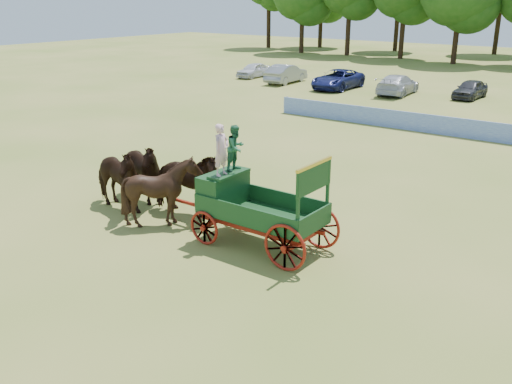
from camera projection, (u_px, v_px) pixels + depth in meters
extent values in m
plane|color=#9D8C47|center=(338.00, 268.00, 16.26)|extent=(160.00, 160.00, 0.00)
imported|color=black|center=(114.00, 179.00, 20.30)|extent=(2.90, 1.54, 2.36)
imported|color=black|center=(138.00, 171.00, 21.14)|extent=(2.95, 1.68, 2.36)
imported|color=black|center=(162.00, 192.00, 18.95)|extent=(2.22, 1.99, 2.36)
imported|color=black|center=(185.00, 183.00, 19.78)|extent=(3.02, 1.92, 2.36)
cube|color=#A91B10|center=(224.00, 217.00, 18.31)|extent=(0.12, 2.00, 0.12)
cube|color=#A91B10|center=(303.00, 240.00, 16.62)|extent=(0.12, 2.00, 0.12)
cube|color=#A91B10|center=(251.00, 230.00, 17.01)|extent=(3.80, 0.10, 0.12)
cube|color=#A91B10|center=(272.00, 219.00, 17.85)|extent=(3.80, 0.10, 0.12)
cube|color=#A91B10|center=(203.00, 207.00, 18.77)|extent=(2.80, 0.09, 0.09)
cube|color=#17451B|center=(262.00, 216.00, 17.34)|extent=(3.80, 1.80, 0.10)
cube|color=#17451B|center=(244.00, 215.00, 16.57)|extent=(3.80, 0.06, 0.55)
cube|color=#17451B|center=(278.00, 199.00, 17.91)|extent=(3.80, 0.06, 0.55)
cube|color=#17451B|center=(315.00, 221.00, 16.18)|extent=(0.06, 1.80, 0.55)
cube|color=#17451B|center=(223.00, 189.00, 18.00)|extent=(0.85, 1.70, 1.05)
cube|color=#17451B|center=(229.00, 174.00, 17.68)|extent=(0.55, 1.50, 0.08)
cube|color=#17451B|center=(214.00, 193.00, 18.28)|extent=(0.10, 1.60, 0.65)
cube|color=#17451B|center=(219.00, 203.00, 18.28)|extent=(0.55, 1.60, 0.06)
cube|color=#17451B|center=(298.00, 206.00, 15.40)|extent=(0.08, 0.08, 1.80)
cube|color=#17451B|center=(328.00, 191.00, 16.62)|extent=(0.08, 0.08, 1.80)
cube|color=#17451B|center=(314.00, 178.00, 15.82)|extent=(0.07, 1.75, 0.75)
cube|color=gold|center=(314.00, 164.00, 15.69)|extent=(0.08, 1.80, 0.09)
cube|color=gold|center=(313.00, 178.00, 15.84)|extent=(0.02, 1.30, 0.12)
torus|color=#A91B10|center=(204.00, 228.00, 17.61)|extent=(1.09, 0.09, 1.09)
torus|color=#A91B10|center=(242.00, 210.00, 19.05)|extent=(1.09, 0.09, 1.09)
torus|color=#A91B10|center=(285.00, 248.00, 15.87)|extent=(1.39, 0.09, 1.39)
torus|color=#A91B10|center=(320.00, 227.00, 17.31)|extent=(1.39, 0.09, 1.39)
imported|color=beige|center=(221.00, 150.00, 17.14)|extent=(0.38, 0.58, 1.59)
imported|color=#276840|center=(236.00, 148.00, 17.70)|extent=(0.54, 0.70, 1.44)
cube|color=#2146B4|center=(487.00, 131.00, 30.31)|extent=(26.00, 0.08, 1.05)
imported|color=silver|center=(254.00, 70.00, 53.94)|extent=(1.71, 4.05, 1.37)
imported|color=gray|center=(286.00, 74.00, 50.43)|extent=(2.04, 5.05, 1.63)
imported|color=navy|center=(338.00, 79.00, 47.21)|extent=(2.72, 5.72, 1.58)
imported|color=silver|center=(398.00, 85.00, 44.56)|extent=(2.62, 5.51, 1.55)
imported|color=#333338|center=(470.00, 89.00, 42.83)|extent=(1.81, 4.16, 1.40)
cylinder|color=#382314|center=(269.00, 28.00, 84.45)|extent=(0.60, 0.60, 5.53)
cylinder|color=#382314|center=(302.00, 35.00, 76.80)|extent=(0.60, 0.60, 4.58)
cylinder|color=#382314|center=(348.00, 35.00, 73.63)|extent=(0.60, 0.60, 5.06)
cylinder|color=#382314|center=(402.00, 38.00, 69.62)|extent=(0.60, 0.60, 4.93)
cylinder|color=#382314|center=(455.00, 43.00, 64.27)|extent=(0.60, 0.60, 4.62)
cylinder|color=#382314|center=(320.00, 32.00, 84.93)|extent=(0.60, 0.60, 4.58)
cylinder|color=#382314|center=(396.00, 30.00, 79.00)|extent=(0.60, 0.60, 5.65)
cylinder|color=#382314|center=(497.00, 32.00, 74.59)|extent=(0.60, 0.60, 5.83)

